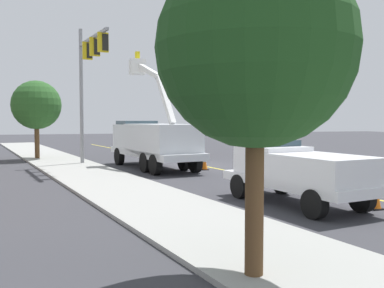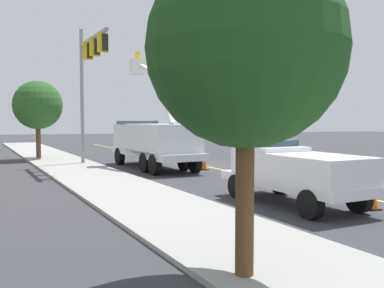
{
  "view_description": "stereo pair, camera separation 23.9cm",
  "coord_description": "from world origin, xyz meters",
  "px_view_note": "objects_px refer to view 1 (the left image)",
  "views": [
    {
      "loc": [
        -25.13,
        8.06,
        2.79
      ],
      "look_at": [
        -1.73,
        0.98,
        1.4
      ],
      "focal_mm": 40.94,
      "sensor_mm": 36.0,
      "label": 1
    },
    {
      "loc": [
        -25.2,
        7.83,
        2.79
      ],
      "look_at": [
        -1.73,
        0.98,
        1.4
      ],
      "focal_mm": 40.94,
      "sensor_mm": 36.0,
      "label": 2
    }
  ],
  "objects_px": {
    "service_pickup_truck": "(297,171)",
    "traffic_signal_mast": "(89,69)",
    "passing_minivan": "(176,142)",
    "traffic_cone_leading": "(376,197)",
    "traffic_cone_mid_front": "(264,176)",
    "traffic_cone_trailing": "(158,154)",
    "traffic_cone_mid_rear": "(205,163)",
    "utility_bucket_truck": "(153,140)"
  },
  "relations": [
    {
      "from": "traffic_cone_mid_rear",
      "to": "traffic_signal_mast",
      "type": "relative_size",
      "value": 0.1
    },
    {
      "from": "traffic_cone_leading",
      "to": "traffic_signal_mast",
      "type": "height_order",
      "value": "traffic_signal_mast"
    },
    {
      "from": "traffic_cone_leading",
      "to": "traffic_signal_mast",
      "type": "distance_m",
      "value": 17.34
    },
    {
      "from": "utility_bucket_truck",
      "to": "traffic_cone_mid_rear",
      "type": "distance_m",
      "value": 3.29
    },
    {
      "from": "traffic_cone_mid_rear",
      "to": "traffic_cone_mid_front",
      "type": "bearing_deg",
      "value": -172.39
    },
    {
      "from": "traffic_cone_trailing",
      "to": "traffic_cone_leading",
      "type": "bearing_deg",
      "value": -170.47
    },
    {
      "from": "traffic_cone_trailing",
      "to": "traffic_signal_mast",
      "type": "xyz_separation_m",
      "value": [
        -3.21,
        4.72,
        5.21
      ]
    },
    {
      "from": "utility_bucket_truck",
      "to": "service_pickup_truck",
      "type": "distance_m",
      "value": 12.11
    },
    {
      "from": "passing_minivan",
      "to": "traffic_cone_trailing",
      "type": "xyz_separation_m",
      "value": [
        -4.46,
        2.44,
        -0.55
      ]
    },
    {
      "from": "utility_bucket_truck",
      "to": "traffic_cone_mid_front",
      "type": "relative_size",
      "value": 11.33
    },
    {
      "from": "passing_minivan",
      "to": "traffic_cone_leading",
      "type": "distance_m",
      "value": 22.31
    },
    {
      "from": "traffic_cone_mid_front",
      "to": "service_pickup_truck",
      "type": "bearing_deg",
      "value": 167.3
    },
    {
      "from": "traffic_cone_trailing",
      "to": "traffic_cone_mid_rear",
      "type": "bearing_deg",
      "value": -168.74
    },
    {
      "from": "service_pickup_truck",
      "to": "traffic_cone_leading",
      "type": "bearing_deg",
      "value": -124.26
    },
    {
      "from": "traffic_cone_mid_rear",
      "to": "passing_minivan",
      "type": "bearing_deg",
      "value": -6.26
    },
    {
      "from": "utility_bucket_truck",
      "to": "traffic_cone_leading",
      "type": "bearing_deg",
      "value": -162.09
    },
    {
      "from": "service_pickup_truck",
      "to": "passing_minivan",
      "type": "xyz_separation_m",
      "value": [
        20.95,
        -1.42,
        -0.15
      ]
    },
    {
      "from": "service_pickup_truck",
      "to": "traffic_signal_mast",
      "type": "relative_size",
      "value": 0.72
    },
    {
      "from": "traffic_cone_mid_front",
      "to": "passing_minivan",
      "type": "bearing_deg",
      "value": -1.45
    },
    {
      "from": "traffic_cone_mid_front",
      "to": "traffic_cone_trailing",
      "type": "relative_size",
      "value": 0.87
    },
    {
      "from": "traffic_cone_leading",
      "to": "traffic_cone_mid_rear",
      "type": "bearing_deg",
      "value": 8.58
    },
    {
      "from": "utility_bucket_truck",
      "to": "traffic_cone_leading",
      "type": "xyz_separation_m",
      "value": [
        -13.23,
        -4.28,
        -1.22
      ]
    },
    {
      "from": "service_pickup_truck",
      "to": "traffic_cone_mid_rear",
      "type": "relative_size",
      "value": 7.48
    },
    {
      "from": "traffic_cone_mid_front",
      "to": "traffic_cone_trailing",
      "type": "height_order",
      "value": "traffic_cone_trailing"
    },
    {
      "from": "passing_minivan",
      "to": "traffic_cone_mid_rear",
      "type": "relative_size",
      "value": 6.43
    },
    {
      "from": "service_pickup_truck",
      "to": "traffic_cone_mid_rear",
      "type": "distance_m",
      "value": 10.21
    },
    {
      "from": "traffic_cone_mid_front",
      "to": "traffic_cone_mid_rear",
      "type": "height_order",
      "value": "traffic_cone_mid_rear"
    },
    {
      "from": "traffic_cone_mid_rear",
      "to": "utility_bucket_truck",
      "type": "bearing_deg",
      "value": 56.09
    },
    {
      "from": "utility_bucket_truck",
      "to": "passing_minivan",
      "type": "relative_size",
      "value": 1.68
    },
    {
      "from": "passing_minivan",
      "to": "traffic_cone_trailing",
      "type": "bearing_deg",
      "value": 151.37
    },
    {
      "from": "utility_bucket_truck",
      "to": "traffic_cone_mid_rear",
      "type": "relative_size",
      "value": 10.81
    },
    {
      "from": "service_pickup_truck",
      "to": "traffic_signal_mast",
      "type": "height_order",
      "value": "traffic_signal_mast"
    },
    {
      "from": "traffic_cone_mid_rear",
      "to": "traffic_cone_trailing",
      "type": "bearing_deg",
      "value": 11.26
    },
    {
      "from": "utility_bucket_truck",
      "to": "traffic_cone_trailing",
      "type": "distance_m",
      "value": 4.92
    },
    {
      "from": "traffic_cone_leading",
      "to": "traffic_cone_mid_front",
      "type": "relative_size",
      "value": 1.05
    },
    {
      "from": "utility_bucket_truck",
      "to": "traffic_cone_leading",
      "type": "height_order",
      "value": "utility_bucket_truck"
    },
    {
      "from": "service_pickup_truck",
      "to": "traffic_signal_mast",
      "type": "xyz_separation_m",
      "value": [
        13.27,
        5.73,
        4.52
      ]
    },
    {
      "from": "traffic_cone_trailing",
      "to": "traffic_signal_mast",
      "type": "height_order",
      "value": "traffic_signal_mast"
    },
    {
      "from": "service_pickup_truck",
      "to": "traffic_cone_trailing",
      "type": "height_order",
      "value": "service_pickup_truck"
    },
    {
      "from": "utility_bucket_truck",
      "to": "traffic_signal_mast",
      "type": "distance_m",
      "value": 5.47
    },
    {
      "from": "passing_minivan",
      "to": "service_pickup_truck",
      "type": "bearing_deg",
      "value": 176.11
    },
    {
      "from": "traffic_cone_leading",
      "to": "traffic_cone_mid_front",
      "type": "xyz_separation_m",
      "value": [
        5.81,
        0.97,
        -0.02
      ]
    }
  ]
}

